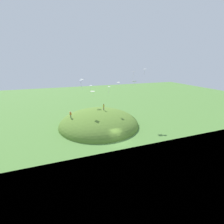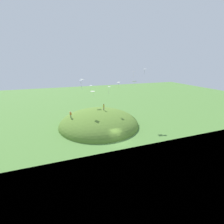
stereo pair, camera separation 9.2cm
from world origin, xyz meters
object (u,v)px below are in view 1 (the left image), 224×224
(kite_4, at_px, (93,92))
(kite_8, at_px, (133,72))
(person_walking_path, at_px, (71,114))
(kite_5, at_px, (134,82))
(kite_1, at_px, (109,87))
(kite_2, at_px, (118,83))
(kite_7, at_px, (82,80))
(kite_6, at_px, (145,69))
(kite_3, at_px, (81,81))
(person_on_hilltop, at_px, (104,106))
(kite_0, at_px, (91,86))

(kite_4, xyz_separation_m, kite_8, (-4.29, -10.35, 5.30))
(person_walking_path, distance_m, kite_5, 18.22)
(kite_1, xyz_separation_m, kite_2, (4.47, -4.45, 0.51))
(kite_7, height_order, kite_8, kite_8)
(kite_6, height_order, kite_7, kite_6)
(kite_6, bearing_deg, kite_3, 87.23)
(person_on_hilltop, distance_m, person_walking_path, 8.72)
(kite_2, distance_m, kite_6, 12.60)
(person_on_hilltop, height_order, kite_4, kite_4)
(kite_3, distance_m, kite_7, 8.14)
(kite_1, height_order, kite_6, kite_6)
(kite_5, height_order, kite_7, kite_7)
(kite_0, bearing_deg, kite_7, 146.05)
(kite_7, bearing_deg, kite_8, -96.49)
(kite_3, bearing_deg, person_on_hilltop, -47.20)
(person_walking_path, height_order, kite_8, kite_8)
(kite_5, bearing_deg, person_walking_path, 86.59)
(kite_5, bearing_deg, kite_8, -17.21)
(person_walking_path, xyz_separation_m, kite_1, (0.90, -10.34, 5.84))
(kite_3, xyz_separation_m, kite_6, (-0.68, -14.18, 2.08))
(kite_5, bearing_deg, kite_4, 58.65)
(kite_0, relative_size, kite_2, 1.06)
(kite_1, xyz_separation_m, kite_3, (-6.63, 8.28, 2.65))
(kite_3, height_order, kite_5, kite_3)
(kite_3, bearing_deg, kite_5, -72.04)
(kite_2, height_order, kite_5, kite_5)
(person_walking_path, xyz_separation_m, kite_5, (-0.99, -16.67, 7.29))
(kite_4, bearing_deg, kite_2, -87.27)
(person_on_hilltop, height_order, kite_2, kite_2)
(kite_2, height_order, kite_6, kite_6)
(kite_4, height_order, kite_7, kite_7)
(kite_8, bearing_deg, kite_0, 58.83)
(person_on_hilltop, relative_size, kite_7, 1.23)
(kite_6, bearing_deg, kite_2, 7.02)
(kite_1, distance_m, kite_4, 5.60)
(kite_0, height_order, kite_7, kite_7)
(person_walking_path, distance_m, kite_3, 10.45)
(kite_6, height_order, kite_8, kite_6)
(kite_3, relative_size, kite_6, 1.42)
(person_on_hilltop, height_order, kite_6, kite_6)
(person_on_hilltop, xyz_separation_m, kite_1, (0.53, -1.69, 4.80))
(kite_0, bearing_deg, kite_8, -121.17)
(kite_0, xyz_separation_m, kite_1, (-6.06, -3.50, 0.41))
(kite_0, relative_size, kite_4, 1.12)
(kite_3, xyz_separation_m, kite_7, (7.97, -1.59, -0.54))
(kite_4, bearing_deg, kite_3, 155.93)
(person_on_hilltop, relative_size, kite_0, 0.84)
(person_walking_path, relative_size, kite_5, 1.06)
(kite_0, bearing_deg, kite_2, -101.36)
(person_on_hilltop, distance_m, kite_7, 8.73)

